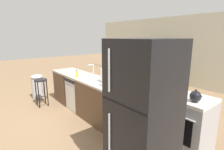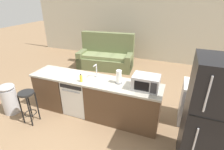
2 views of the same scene
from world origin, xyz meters
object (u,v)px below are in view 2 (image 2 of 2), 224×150
at_px(microwave, 146,82).
at_px(soap_bottle, 81,78).
at_px(refrigerator, 211,118).
at_px(paper_towel_roll, 119,77).
at_px(kettle, 216,86).
at_px(bar_stool, 28,101).
at_px(trash_bin, 9,98).
at_px(stove_range, 200,104).
at_px(couch, 106,57).
at_px(dishwasher, 79,95).

xyz_separation_m(microwave, soap_bottle, (-1.31, -0.18, -0.07)).
distance_m(refrigerator, paper_towel_roll, 1.74).
height_order(refrigerator, kettle, refrigerator).
bearing_deg(refrigerator, bar_stool, -176.60).
relative_size(soap_bottle, trash_bin, 0.24).
bearing_deg(microwave, soap_bottle, -172.23).
distance_m(kettle, bar_stool, 3.76).
bearing_deg(refrigerator, stove_range, 89.99).
bearing_deg(bar_stool, trash_bin, 172.05).
relative_size(kettle, couch, 0.10).
relative_size(paper_towel_roll, couch, 0.14).
relative_size(refrigerator, kettle, 8.95).
bearing_deg(couch, stove_range, -35.98).
bearing_deg(kettle, microwave, -161.19).
relative_size(refrigerator, paper_towel_roll, 6.51).
height_order(dishwasher, soap_bottle, soap_bottle).
bearing_deg(paper_towel_roll, dishwasher, -177.72).
bearing_deg(bar_stool, refrigerator, 3.40).
bearing_deg(trash_bin, dishwasher, 24.12).
distance_m(stove_range, refrigerator, 1.19).
xyz_separation_m(dishwasher, kettle, (2.77, 0.42, 0.56)).
relative_size(microwave, couch, 0.24).
bearing_deg(dishwasher, kettle, 8.68).
distance_m(refrigerator, bar_stool, 3.40).
relative_size(dishwasher, trash_bin, 1.14).
distance_m(dishwasher, trash_bin, 1.60).
relative_size(stove_range, couch, 0.43).
bearing_deg(trash_bin, refrigerator, 1.47).
bearing_deg(bar_stool, soap_bottle, 30.13).
bearing_deg(soap_bottle, trash_bin, -164.18).
bearing_deg(refrigerator, soap_bottle, 171.23).
bearing_deg(kettle, couch, 143.99).
xyz_separation_m(soap_bottle, bar_stool, (-0.98, -0.57, -0.44)).
relative_size(dishwasher, soap_bottle, 4.77).
xyz_separation_m(refrigerator, soap_bottle, (-2.39, 0.37, 0.05)).
bearing_deg(stove_range, trash_bin, -163.51).
bearing_deg(microwave, stove_range, 27.05).
height_order(refrigerator, paper_towel_roll, refrigerator).
xyz_separation_m(microwave, paper_towel_roll, (-0.56, 0.04, -0.00)).
height_order(soap_bottle, bar_stool, soap_bottle).
bearing_deg(paper_towel_roll, soap_bottle, -163.80).
relative_size(dishwasher, refrigerator, 0.46).
bearing_deg(kettle, dishwasher, -171.32).
height_order(dishwasher, trash_bin, dishwasher).
relative_size(stove_range, paper_towel_roll, 3.19).
xyz_separation_m(trash_bin, couch, (0.97, 3.45, 0.02)).
relative_size(paper_towel_roll, kettle, 1.38).
bearing_deg(soap_bottle, kettle, 13.27).
bearing_deg(paper_towel_roll, trash_bin, -164.06).
distance_m(kettle, trash_bin, 4.41).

